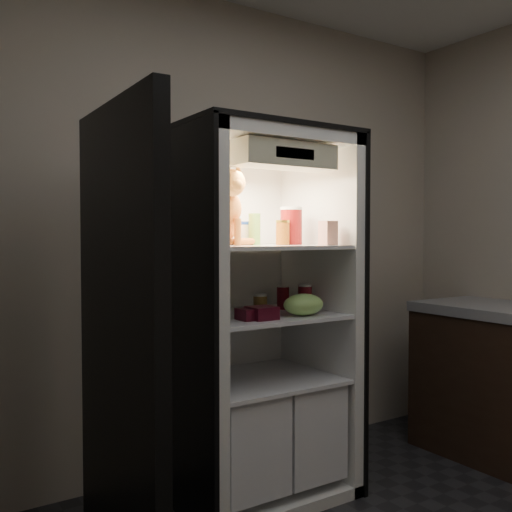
{
  "coord_description": "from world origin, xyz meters",
  "views": [
    {
      "loc": [
        -1.61,
        -1.1,
        1.34
      ],
      "look_at": [
        -0.02,
        1.32,
        1.23
      ],
      "focal_mm": 40.0,
      "sensor_mm": 36.0,
      "label": 1
    }
  ],
  "objects_px": {
    "pepper_jar": "(291,226)",
    "berry_box_left": "(250,314)",
    "parmesan_shaker": "(255,229)",
    "soda_can_a": "(283,298)",
    "grape_bag": "(303,305)",
    "condiment_jar": "(260,304)",
    "refrigerator": "(253,340)",
    "soda_can_b": "(305,296)",
    "tabby_cat": "(221,215)",
    "mayo_tub": "(244,233)",
    "salsa_jar": "(283,233)",
    "soda_can_c": "(305,298)",
    "cream_carton": "(328,233)",
    "berry_box_right": "(262,313)"
  },
  "relations": [
    {
      "from": "soda_can_b",
      "to": "condiment_jar",
      "type": "distance_m",
      "value": 0.3
    },
    {
      "from": "berry_box_left",
      "to": "refrigerator",
      "type": "bearing_deg",
      "value": 53.9
    },
    {
      "from": "soda_can_b",
      "to": "salsa_jar",
      "type": "bearing_deg",
      "value": -173.18
    },
    {
      "from": "salsa_jar",
      "to": "cream_carton",
      "type": "bearing_deg",
      "value": -56.29
    },
    {
      "from": "tabby_cat",
      "to": "refrigerator",
      "type": "bearing_deg",
      "value": -6.88
    },
    {
      "from": "pepper_jar",
      "to": "berry_box_left",
      "type": "height_order",
      "value": "pepper_jar"
    },
    {
      "from": "cream_carton",
      "to": "soda_can_b",
      "type": "xyz_separation_m",
      "value": [
        0.03,
        0.22,
        -0.34
      ]
    },
    {
      "from": "parmesan_shaker",
      "to": "condiment_jar",
      "type": "bearing_deg",
      "value": -104.21
    },
    {
      "from": "condiment_jar",
      "to": "berry_box_left",
      "type": "relative_size",
      "value": 0.93
    },
    {
      "from": "pepper_jar",
      "to": "soda_can_c",
      "type": "bearing_deg",
      "value": -72.03
    },
    {
      "from": "soda_can_c",
      "to": "cream_carton",
      "type": "bearing_deg",
      "value": -79.16
    },
    {
      "from": "tabby_cat",
      "to": "mayo_tub",
      "type": "height_order",
      "value": "tabby_cat"
    },
    {
      "from": "pepper_jar",
      "to": "berry_box_right",
      "type": "bearing_deg",
      "value": -147.39
    },
    {
      "from": "condiment_jar",
      "to": "berry_box_left",
      "type": "xyz_separation_m",
      "value": [
        -0.17,
        -0.16,
        -0.02
      ]
    },
    {
      "from": "tabby_cat",
      "to": "mayo_tub",
      "type": "bearing_deg",
      "value": 26.57
    },
    {
      "from": "parmesan_shaker",
      "to": "grape_bag",
      "type": "xyz_separation_m",
      "value": [
        0.11,
        -0.27,
        -0.38
      ]
    },
    {
      "from": "soda_can_b",
      "to": "cream_carton",
      "type": "bearing_deg",
      "value": -96.42
    },
    {
      "from": "tabby_cat",
      "to": "cream_carton",
      "type": "xyz_separation_m",
      "value": [
        0.45,
        -0.3,
        -0.09
      ]
    },
    {
      "from": "tabby_cat",
      "to": "grape_bag",
      "type": "xyz_separation_m",
      "value": [
        0.31,
        -0.27,
        -0.45
      ]
    },
    {
      "from": "soda_can_a",
      "to": "soda_can_b",
      "type": "height_order",
      "value": "soda_can_b"
    },
    {
      "from": "cream_carton",
      "to": "berry_box_right",
      "type": "bearing_deg",
      "value": 176.29
    },
    {
      "from": "refrigerator",
      "to": "soda_can_b",
      "type": "xyz_separation_m",
      "value": [
        0.3,
        -0.05,
        0.22
      ]
    },
    {
      "from": "soda_can_c",
      "to": "condiment_jar",
      "type": "height_order",
      "value": "soda_can_c"
    },
    {
      "from": "condiment_jar",
      "to": "berry_box_right",
      "type": "relative_size",
      "value": 0.81
    },
    {
      "from": "pepper_jar",
      "to": "soda_can_a",
      "type": "xyz_separation_m",
      "value": [
        -0.02,
        0.04,
        -0.39
      ]
    },
    {
      "from": "grape_bag",
      "to": "tabby_cat",
      "type": "bearing_deg",
      "value": 138.92
    },
    {
      "from": "tabby_cat",
      "to": "salsa_jar",
      "type": "bearing_deg",
      "value": -14.06
    },
    {
      "from": "grape_bag",
      "to": "condiment_jar",
      "type": "bearing_deg",
      "value": 126.33
    },
    {
      "from": "berry_box_right",
      "to": "berry_box_left",
      "type": "bearing_deg",
      "value": 158.96
    },
    {
      "from": "mayo_tub",
      "to": "condiment_jar",
      "type": "xyz_separation_m",
      "value": [
        -0.01,
        -0.17,
        -0.36
      ]
    },
    {
      "from": "pepper_jar",
      "to": "grape_bag",
      "type": "height_order",
      "value": "pepper_jar"
    },
    {
      "from": "parmesan_shaker",
      "to": "soda_can_c",
      "type": "distance_m",
      "value": 0.45
    },
    {
      "from": "parmesan_shaker",
      "to": "salsa_jar",
      "type": "bearing_deg",
      "value": -38.61
    },
    {
      "from": "pepper_jar",
      "to": "parmesan_shaker",
      "type": "bearing_deg",
      "value": 162.84
    },
    {
      "from": "cream_carton",
      "to": "parmesan_shaker",
      "type": "bearing_deg",
      "value": 130.35
    },
    {
      "from": "cream_carton",
      "to": "condiment_jar",
      "type": "height_order",
      "value": "cream_carton"
    },
    {
      "from": "soda_can_a",
      "to": "soda_can_c",
      "type": "xyz_separation_m",
      "value": [
        0.05,
        -0.13,
        0.01
      ]
    },
    {
      "from": "soda_can_c",
      "to": "parmesan_shaker",
      "type": "bearing_deg",
      "value": 146.68
    },
    {
      "from": "cream_carton",
      "to": "soda_can_a",
      "type": "distance_m",
      "value": 0.45
    },
    {
      "from": "tabby_cat",
      "to": "parmesan_shaker",
      "type": "relative_size",
      "value": 2.47
    },
    {
      "from": "refrigerator",
      "to": "tabby_cat",
      "type": "distance_m",
      "value": 0.67
    },
    {
      "from": "parmesan_shaker",
      "to": "soda_can_a",
      "type": "distance_m",
      "value": 0.41
    },
    {
      "from": "condiment_jar",
      "to": "berry_box_right",
      "type": "bearing_deg",
      "value": -121.61
    },
    {
      "from": "condiment_jar",
      "to": "pepper_jar",
      "type": "bearing_deg",
      "value": 7.45
    },
    {
      "from": "soda_can_a",
      "to": "grape_bag",
      "type": "bearing_deg",
      "value": -103.02
    },
    {
      "from": "berry_box_left",
      "to": "parmesan_shaker",
      "type": "bearing_deg",
      "value": 52.83
    },
    {
      "from": "condiment_jar",
      "to": "tabby_cat",
      "type": "bearing_deg",
      "value": 153.51
    },
    {
      "from": "mayo_tub",
      "to": "berry_box_right",
      "type": "relative_size",
      "value": 1.01
    },
    {
      "from": "mayo_tub",
      "to": "condiment_jar",
      "type": "distance_m",
      "value": 0.4
    },
    {
      "from": "condiment_jar",
      "to": "soda_can_c",
      "type": "bearing_deg",
      "value": -13.28
    }
  ]
}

